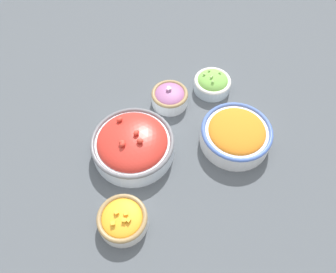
# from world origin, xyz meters

# --- Properties ---
(ground_plane) EXTENTS (3.00, 3.00, 0.00)m
(ground_plane) POSITION_xyz_m (0.00, 0.00, 0.00)
(ground_plane) COLOR #4C5156
(bowl_carrots) EXTENTS (0.20, 0.20, 0.07)m
(bowl_carrots) POSITION_xyz_m (0.16, -0.10, 0.04)
(bowl_carrots) COLOR white
(bowl_carrots) RESTS_ON ground_plane
(bowl_cherry_tomatoes) EXTENTS (0.23, 0.23, 0.09)m
(bowl_cherry_tomatoes) POSITION_xyz_m (-0.10, 0.02, 0.04)
(bowl_cherry_tomatoes) COLOR silver
(bowl_cherry_tomatoes) RESTS_ON ground_plane
(bowl_lettuce) EXTENTS (0.12, 0.12, 0.06)m
(bowl_lettuce) POSITION_xyz_m (0.23, 0.10, 0.03)
(bowl_lettuce) COLOR #B2C1CC
(bowl_lettuce) RESTS_ON ground_plane
(bowl_squash) EXTENTS (0.12, 0.12, 0.06)m
(bowl_squash) POSITION_xyz_m (-0.22, -0.14, 0.03)
(bowl_squash) COLOR silver
(bowl_squash) RESTS_ON ground_plane
(bowl_red_onion) EXTENTS (0.11, 0.11, 0.06)m
(bowl_red_onion) POSITION_xyz_m (0.08, 0.12, 0.03)
(bowl_red_onion) COLOR white
(bowl_red_onion) RESTS_ON ground_plane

